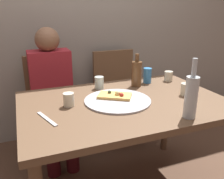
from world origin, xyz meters
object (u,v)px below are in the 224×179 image
dining_table (124,112)px  wine_glass (186,89)px  guest_in_sweater (53,90)px  tumbler_far (69,100)px  chair_left (51,97)px  beer_bottle (191,96)px  short_glass (168,76)px  table_knife (47,119)px  wine_bottle (137,73)px  chair_right (117,89)px  tumbler_near (99,83)px  pizza_slice_last (115,95)px  pizza_tray (118,100)px  soda_can (147,75)px

dining_table → wine_glass: 0.46m
guest_in_sweater → tumbler_far: bearing=91.2°
chair_left → beer_bottle: bearing=116.7°
short_glass → table_knife: size_ratio=0.37×
table_knife → chair_left: 0.99m
wine_bottle → short_glass: bearing=5.1°
chair_right → tumbler_near: bearing=55.3°
pizza_slice_last → guest_in_sweater: size_ratio=0.22×
short_glass → guest_in_sweater: 1.00m
dining_table → tumbler_near: (-0.08, 0.30, 0.13)m
pizza_slice_last → short_glass: 0.62m
pizza_tray → guest_in_sweater: guest_in_sweater is taller
pizza_slice_last → tumbler_near: 0.25m
pizza_slice_last → tumbler_far: bearing=-177.7°
pizza_slice_last → short_glass: (0.57, 0.23, 0.02)m
chair_right → guest_in_sweater: size_ratio=0.77×
pizza_slice_last → short_glass: bearing=21.5°
pizza_tray → short_glass: short_glass is taller
tumbler_far → chair_right: (0.67, 0.81, -0.27)m
dining_table → short_glass: (0.53, 0.28, 0.12)m
dining_table → beer_bottle: bearing=-57.0°
tumbler_far → short_glass: 0.92m
wine_bottle → table_knife: wine_bottle is taller
soda_can → guest_in_sweater: 0.83m
wine_glass → chair_right: chair_right is taller
tumbler_near → tumbler_far: 0.39m
pizza_tray → wine_glass: bearing=-7.2°
tumbler_far → chair_left: (-0.01, 0.81, -0.27)m
soda_can → chair_left: bearing=142.2°
pizza_slice_last → guest_in_sweater: (-0.33, 0.64, -0.12)m
dining_table → chair_left: bearing=113.8°
pizza_slice_last → beer_bottle: 0.51m
wine_bottle → tumbler_near: (-0.29, 0.05, -0.06)m
dining_table → table_knife: table_knife is taller
beer_bottle → tumbler_far: 0.72m
pizza_slice_last → tumbler_near: tumbler_near is taller
beer_bottle → table_knife: (-0.75, 0.26, -0.12)m
pizza_tray → chair_right: size_ratio=0.49×
short_glass → table_knife: bearing=-159.9°
tumbler_far → short_glass: size_ratio=1.06×
soda_can → guest_in_sweater: bearing=150.6°
wine_bottle → chair_left: 0.90m
wine_glass → chair_left: 1.25m
dining_table → beer_bottle: 0.48m
pizza_tray → beer_bottle: size_ratio=1.30×
wine_bottle → soda_can: wine_bottle is taller
beer_bottle → dining_table: bearing=123.0°
tumbler_near → chair_left: (-0.30, 0.55, -0.27)m
wine_bottle → short_glass: (0.31, 0.03, -0.06)m
short_glass → soda_can: size_ratio=0.66×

